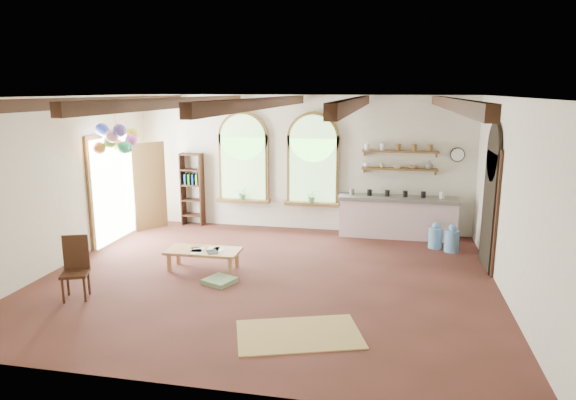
% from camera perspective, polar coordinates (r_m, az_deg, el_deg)
% --- Properties ---
extents(floor, '(8.00, 8.00, 0.00)m').
position_cam_1_polar(floor, '(9.31, -2.40, -8.72)').
color(floor, '#582B24').
rests_on(floor, ground).
extents(ceiling_beams, '(6.20, 6.80, 0.18)m').
position_cam_1_polar(ceiling_beams, '(8.70, -2.58, 10.72)').
color(ceiling_beams, '#362011').
rests_on(ceiling_beams, ceiling).
extents(window_left, '(1.30, 0.28, 2.20)m').
position_cam_1_polar(window_left, '(12.49, -4.97, 4.37)').
color(window_left, brown).
rests_on(window_left, floor).
extents(window_right, '(1.30, 0.28, 2.20)m').
position_cam_1_polar(window_right, '(12.12, 2.78, 4.16)').
color(window_right, brown).
rests_on(window_right, floor).
extents(left_doorway, '(0.10, 1.90, 2.50)m').
position_cam_1_polar(left_doorway, '(12.09, -18.83, 1.18)').
color(left_doorway, brown).
rests_on(left_doorway, floor).
extents(right_doorway, '(0.10, 1.30, 2.40)m').
position_cam_1_polar(right_doorway, '(10.35, 21.44, -1.06)').
color(right_doorway, black).
rests_on(right_doorway, floor).
extents(kitchen_counter, '(2.68, 0.62, 0.94)m').
position_cam_1_polar(kitchen_counter, '(11.99, 12.06, -1.82)').
color(kitchen_counter, beige).
rests_on(kitchen_counter, floor).
extents(wall_shelf_lower, '(1.70, 0.24, 0.04)m').
position_cam_1_polar(wall_shelf_lower, '(11.95, 12.28, 3.39)').
color(wall_shelf_lower, brown).
rests_on(wall_shelf_lower, wall_back).
extents(wall_shelf_upper, '(1.70, 0.24, 0.04)m').
position_cam_1_polar(wall_shelf_upper, '(11.90, 12.37, 5.29)').
color(wall_shelf_upper, brown).
rests_on(wall_shelf_upper, wall_back).
extents(wall_clock, '(0.32, 0.04, 0.32)m').
position_cam_1_polar(wall_clock, '(12.06, 18.31, 4.81)').
color(wall_clock, black).
rests_on(wall_clock, wall_back).
extents(bookshelf, '(0.53, 0.32, 1.80)m').
position_cam_1_polar(bookshelf, '(12.93, -10.58, 1.19)').
color(bookshelf, '#362011').
rests_on(bookshelf, floor).
extents(coffee_table, '(1.38, 0.65, 0.39)m').
position_cam_1_polar(coffee_table, '(9.76, -9.41, -5.73)').
color(coffee_table, '#B27D51').
rests_on(coffee_table, floor).
extents(side_chair, '(0.52, 0.52, 1.02)m').
position_cam_1_polar(side_chair, '(9.06, -22.49, -8.30)').
color(side_chair, '#362011').
rests_on(side_chair, floor).
extents(floor_mat, '(1.94, 1.53, 0.02)m').
position_cam_1_polar(floor_mat, '(7.33, 1.22, -14.67)').
color(floor_mat, tan).
rests_on(floor_mat, floor).
extents(floor_cushion, '(0.62, 0.62, 0.08)m').
position_cam_1_polar(floor_cushion, '(9.17, -7.59, -8.89)').
color(floor_cushion, gray).
rests_on(floor_cushion, floor).
extents(water_jug_a, '(0.29, 0.29, 0.57)m').
position_cam_1_polar(water_jug_a, '(11.41, 16.06, -3.94)').
color(water_jug_a, '#619CD1').
rests_on(water_jug_a, floor).
extents(water_jug_b, '(0.30, 0.30, 0.58)m').
position_cam_1_polar(water_jug_b, '(11.25, 17.75, -4.24)').
color(water_jug_b, '#619CD1').
rests_on(water_jug_b, floor).
extents(balloon_cluster, '(0.78, 0.85, 1.16)m').
position_cam_1_polar(balloon_cluster, '(11.09, -18.52, 6.47)').
color(balloon_cluster, silver).
rests_on(balloon_cluster, floor).
extents(table_book, '(0.23, 0.27, 0.02)m').
position_cam_1_polar(table_book, '(9.97, -10.76, -5.06)').
color(table_book, olive).
rests_on(table_book, coffee_table).
extents(tablet, '(0.30, 0.32, 0.01)m').
position_cam_1_polar(tablet, '(9.57, -8.43, -5.73)').
color(tablet, black).
rests_on(tablet, coffee_table).
extents(potted_plant_left, '(0.27, 0.23, 0.30)m').
position_cam_1_polar(potted_plant_left, '(12.52, -5.04, 0.75)').
color(potted_plant_left, '#598C4C').
rests_on(potted_plant_left, window_left).
extents(potted_plant_right, '(0.27, 0.23, 0.30)m').
position_cam_1_polar(potted_plant_right, '(12.15, 2.67, 0.44)').
color(potted_plant_right, '#598C4C').
rests_on(potted_plant_right, window_right).
extents(shelf_cup_a, '(0.12, 0.10, 0.10)m').
position_cam_1_polar(shelf_cup_a, '(11.96, 8.69, 3.86)').
color(shelf_cup_a, white).
rests_on(shelf_cup_a, wall_shelf_lower).
extents(shelf_cup_b, '(0.10, 0.10, 0.09)m').
position_cam_1_polar(shelf_cup_b, '(11.94, 10.37, 3.78)').
color(shelf_cup_b, beige).
rests_on(shelf_cup_b, wall_shelf_lower).
extents(shelf_bowl_a, '(0.22, 0.22, 0.05)m').
position_cam_1_polar(shelf_bowl_a, '(11.95, 12.05, 3.62)').
color(shelf_bowl_a, beige).
rests_on(shelf_bowl_a, wall_shelf_lower).
extents(shelf_bowl_b, '(0.20, 0.20, 0.06)m').
position_cam_1_polar(shelf_bowl_b, '(11.96, 13.73, 3.56)').
color(shelf_bowl_b, '#8C664C').
rests_on(shelf_bowl_b, wall_shelf_lower).
extents(shelf_vase, '(0.18, 0.18, 0.19)m').
position_cam_1_polar(shelf_vase, '(11.97, 15.42, 3.80)').
color(shelf_vase, slate).
rests_on(shelf_vase, wall_shelf_lower).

